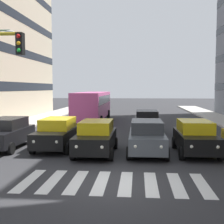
# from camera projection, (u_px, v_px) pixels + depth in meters

# --- Properties ---
(ground_plane) EXTENTS (180.00, 180.00, 0.00)m
(ground_plane) POSITION_uv_depth(u_px,v_px,m) (113.00, 183.00, 10.77)
(ground_plane) COLOR #2D2D30
(crosswalk_markings) EXTENTS (6.75, 2.80, 0.01)m
(crosswalk_markings) POSITION_uv_depth(u_px,v_px,m) (113.00, 183.00, 10.77)
(crosswalk_markings) COLOR silver
(crosswalk_markings) RESTS_ON ground_plane
(car_1) EXTENTS (2.02, 4.44, 1.72)m
(car_1) POSITION_uv_depth(u_px,v_px,m) (195.00, 137.00, 15.49)
(car_1) COLOR black
(car_1) RESTS_ON ground_plane
(car_2) EXTENTS (2.02, 4.44, 1.72)m
(car_2) POSITION_uv_depth(u_px,v_px,m) (147.00, 137.00, 15.52)
(car_2) COLOR #474C51
(car_2) RESTS_ON ground_plane
(car_3) EXTENTS (2.02, 4.44, 1.72)m
(car_3) POSITION_uv_depth(u_px,v_px,m) (96.00, 137.00, 15.47)
(car_3) COLOR black
(car_3) RESTS_ON ground_plane
(car_4) EXTENTS (2.02, 4.44, 1.72)m
(car_4) POSITION_uv_depth(u_px,v_px,m) (57.00, 133.00, 16.74)
(car_4) COLOR black
(car_4) RESTS_ON ground_plane
(car_5) EXTENTS (2.02, 4.44, 1.72)m
(car_5) POSITION_uv_depth(u_px,v_px,m) (7.00, 133.00, 16.83)
(car_5) COLOR black
(car_5) RESTS_ON ground_plane
(car_row2_0) EXTENTS (2.02, 4.44, 1.72)m
(car_row2_0) POSITION_uv_depth(u_px,v_px,m) (147.00, 122.00, 22.51)
(car_row2_0) COLOR black
(car_row2_0) RESTS_ON ground_plane
(bus_behind_traffic) EXTENTS (2.78, 10.50, 3.00)m
(bus_behind_traffic) POSITION_uv_depth(u_px,v_px,m) (93.00, 104.00, 29.86)
(bus_behind_traffic) COLOR #DB5193
(bus_behind_traffic) RESTS_ON ground_plane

